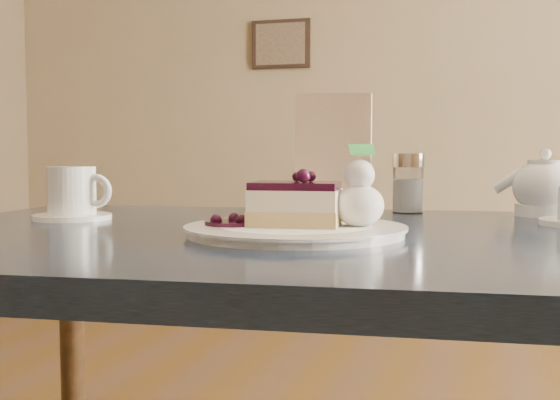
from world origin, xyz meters
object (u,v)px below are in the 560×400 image
(cheesecake_slice, at_px, (295,204))
(dessert_plate, at_px, (295,231))
(tea_set, at_px, (551,193))
(main_table, at_px, (301,286))
(coffee_set, at_px, (73,196))

(cheesecake_slice, bearing_deg, dessert_plate, 175.13)
(dessert_plate, bearing_deg, tea_set, 46.15)
(main_table, height_order, coffee_set, coffee_set)
(main_table, relative_size, cheesecake_slice, 9.97)
(main_table, bearing_deg, coffee_set, 166.17)
(coffee_set, bearing_deg, tea_set, 18.28)
(main_table, distance_m, dessert_plate, 0.09)
(dessert_plate, relative_size, tea_set, 1.11)
(main_table, xyz_separation_m, dessert_plate, (0.00, -0.05, 0.08))
(main_table, height_order, dessert_plate, dessert_plate)
(coffee_set, bearing_deg, main_table, -8.95)
(tea_set, bearing_deg, dessert_plate, -133.85)
(main_table, distance_m, cheesecake_slice, 0.12)
(dessert_plate, xyz_separation_m, tea_set, (0.33, 0.35, 0.03))
(main_table, height_order, tea_set, tea_set)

